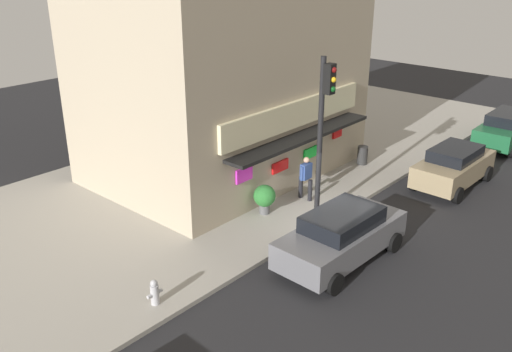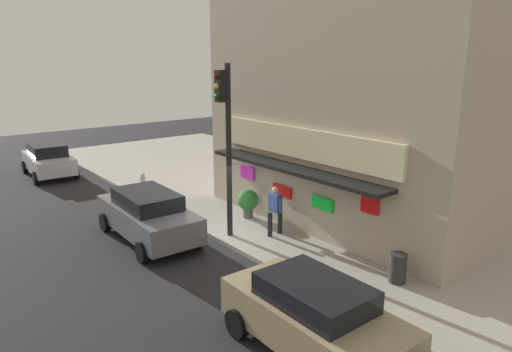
{
  "view_description": "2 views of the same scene",
  "coord_description": "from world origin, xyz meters",
  "px_view_note": "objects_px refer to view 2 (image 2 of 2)",
  "views": [
    {
      "loc": [
        -14.04,
        -9.32,
        8.83
      ],
      "look_at": [
        -0.74,
        2.44,
        1.41
      ],
      "focal_mm": 38.87,
      "sensor_mm": 36.0,
      "label": 1
    },
    {
      "loc": [
        11.75,
        -7.72,
        5.8
      ],
      "look_at": [
        0.01,
        1.74,
        1.91
      ],
      "focal_mm": 32.01,
      "sensor_mm": 36.0,
      "label": 2
    }
  ],
  "objects_px": {
    "pedestrian": "(275,209)",
    "fire_hydrant": "(143,181)",
    "trash_can": "(398,268)",
    "parked_car_silver": "(48,160)",
    "parked_car_grey": "(148,215)",
    "parked_car_tan": "(314,317)",
    "potted_plant_by_doorway": "(248,201)",
    "traffic_light": "(226,129)"
  },
  "relations": [
    {
      "from": "pedestrian",
      "to": "trash_can",
      "type": "bearing_deg",
      "value": 3.97
    },
    {
      "from": "parked_car_silver",
      "to": "parked_car_grey",
      "type": "height_order",
      "value": "parked_car_silver"
    },
    {
      "from": "traffic_light",
      "to": "parked_car_grey",
      "type": "relative_size",
      "value": 1.22
    },
    {
      "from": "pedestrian",
      "to": "parked_car_tan",
      "type": "distance_m",
      "value": 6.13
    },
    {
      "from": "traffic_light",
      "to": "fire_hydrant",
      "type": "bearing_deg",
      "value": 177.52
    },
    {
      "from": "fire_hydrant",
      "to": "trash_can",
      "type": "distance_m",
      "value": 12.39
    },
    {
      "from": "fire_hydrant",
      "to": "parked_car_silver",
      "type": "relative_size",
      "value": 0.18
    },
    {
      "from": "pedestrian",
      "to": "parked_car_silver",
      "type": "height_order",
      "value": "pedestrian"
    },
    {
      "from": "traffic_light",
      "to": "trash_can",
      "type": "xyz_separation_m",
      "value": [
        5.4,
        1.58,
        -3.13
      ]
    },
    {
      "from": "pedestrian",
      "to": "fire_hydrant",
      "type": "bearing_deg",
      "value": -172.92
    },
    {
      "from": "trash_can",
      "to": "parked_car_silver",
      "type": "relative_size",
      "value": 0.19
    },
    {
      "from": "trash_can",
      "to": "parked_car_silver",
      "type": "bearing_deg",
      "value": -168.25
    },
    {
      "from": "fire_hydrant",
      "to": "parked_car_tan",
      "type": "distance_m",
      "value": 13.15
    },
    {
      "from": "parked_car_grey",
      "to": "parked_car_tan",
      "type": "bearing_deg",
      "value": -1.2
    },
    {
      "from": "parked_car_silver",
      "to": "potted_plant_by_doorway",
      "type": "bearing_deg",
      "value": 18.06
    },
    {
      "from": "fire_hydrant",
      "to": "pedestrian",
      "type": "bearing_deg",
      "value": 7.08
    },
    {
      "from": "trash_can",
      "to": "parked_car_grey",
      "type": "xyz_separation_m",
      "value": [
        -7.08,
        -3.58,
        0.31
      ]
    },
    {
      "from": "parked_car_tan",
      "to": "parked_car_grey",
      "type": "height_order",
      "value": "parked_car_grey"
    },
    {
      "from": "parked_car_grey",
      "to": "pedestrian",
      "type": "bearing_deg",
      "value": 51.49
    },
    {
      "from": "parked_car_tan",
      "to": "traffic_light",
      "type": "bearing_deg",
      "value": 160.25
    },
    {
      "from": "traffic_light",
      "to": "parked_car_silver",
      "type": "relative_size",
      "value": 1.35
    },
    {
      "from": "potted_plant_by_doorway",
      "to": "parked_car_silver",
      "type": "xyz_separation_m",
      "value": [
        -11.59,
        -3.78,
        0.08
      ]
    },
    {
      "from": "fire_hydrant",
      "to": "parked_car_silver",
      "type": "bearing_deg",
      "value": -156.56
    },
    {
      "from": "parked_car_tan",
      "to": "parked_car_silver",
      "type": "height_order",
      "value": "parked_car_silver"
    },
    {
      "from": "traffic_light",
      "to": "fire_hydrant",
      "type": "relative_size",
      "value": 7.64
    },
    {
      "from": "trash_can",
      "to": "pedestrian",
      "type": "distance_m",
      "value": 4.53
    },
    {
      "from": "fire_hydrant",
      "to": "parked_car_grey",
      "type": "distance_m",
      "value": 5.73
    },
    {
      "from": "traffic_light",
      "to": "parked_car_tan",
      "type": "xyz_separation_m",
      "value": [
        6.0,
        -2.15,
        -2.83
      ]
    },
    {
      "from": "potted_plant_by_doorway",
      "to": "traffic_light",
      "type": "bearing_deg",
      "value": -58.71
    },
    {
      "from": "parked_car_tan",
      "to": "parked_car_silver",
      "type": "xyz_separation_m",
      "value": [
        -18.57,
        -0.0,
        0.01
      ]
    },
    {
      "from": "fire_hydrant",
      "to": "parked_car_grey",
      "type": "xyz_separation_m",
      "value": [
        5.23,
        -2.29,
        0.36
      ]
    },
    {
      "from": "parked_car_silver",
      "to": "trash_can",
      "type": "bearing_deg",
      "value": 11.75
    },
    {
      "from": "pedestrian",
      "to": "parked_car_tan",
      "type": "bearing_deg",
      "value": -33.98
    },
    {
      "from": "parked_car_silver",
      "to": "parked_car_grey",
      "type": "distance_m",
      "value": 10.9
    },
    {
      "from": "parked_car_tan",
      "to": "parked_car_grey",
      "type": "distance_m",
      "value": 7.68
    },
    {
      "from": "trash_can",
      "to": "traffic_light",
      "type": "bearing_deg",
      "value": -163.66
    },
    {
      "from": "pedestrian",
      "to": "potted_plant_by_doorway",
      "type": "xyz_separation_m",
      "value": [
        -1.9,
        0.35,
        -0.28
      ]
    },
    {
      "from": "trash_can",
      "to": "potted_plant_by_doorway",
      "type": "relative_size",
      "value": 0.74
    },
    {
      "from": "potted_plant_by_doorway",
      "to": "parked_car_tan",
      "type": "height_order",
      "value": "parked_car_tan"
    },
    {
      "from": "traffic_light",
      "to": "parked_car_silver",
      "type": "xyz_separation_m",
      "value": [
        -12.58,
        -2.15,
        -2.82
      ]
    },
    {
      "from": "parked_car_tan",
      "to": "pedestrian",
      "type": "bearing_deg",
      "value": 146.02
    },
    {
      "from": "pedestrian",
      "to": "parked_car_tan",
      "type": "xyz_separation_m",
      "value": [
        5.08,
        -3.43,
        -0.21
      ]
    }
  ]
}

